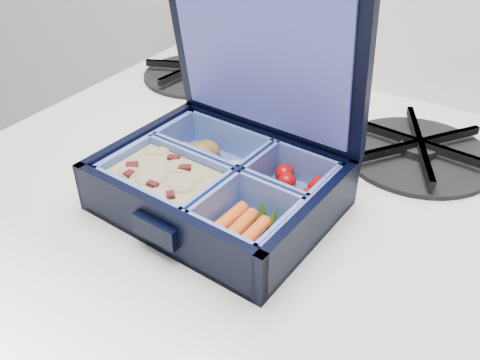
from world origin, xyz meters
The scene contains 4 objects.
bento_box centered at (-0.49, 1.56, 1.02)m, with size 0.22×0.17×0.05m, color black, non-canonical shape.
burner_grate centered at (-0.35, 1.76, 1.01)m, with size 0.18×0.18×0.03m, color black.
burner_grate_rear centered at (-0.70, 1.82, 1.00)m, with size 0.17×0.17×0.02m, color black.
fork centered at (-0.48, 1.67, 1.00)m, with size 0.02×0.17×0.01m, color #B5B5B5, non-canonical shape.
Camera 1 is at (-0.26, 1.22, 1.31)m, focal length 38.00 mm.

